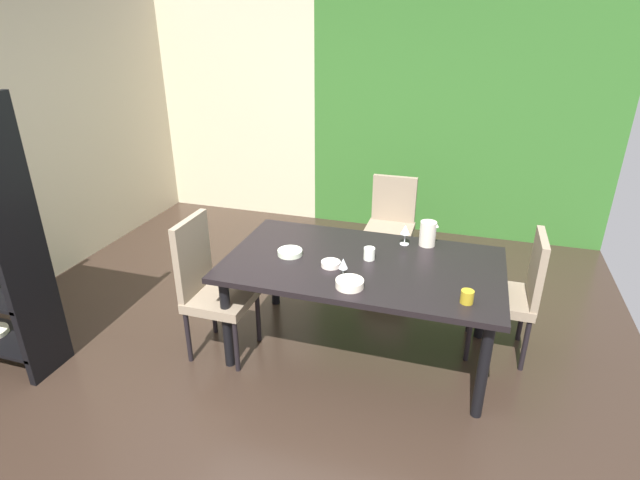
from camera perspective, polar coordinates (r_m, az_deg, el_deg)
ground_plane at (r=3.71m, az=-5.56°, el=-14.73°), size 5.28×6.00×0.02m
back_panel_interior at (r=6.32m, az=-9.65°, el=14.82°), size 2.04×0.10×2.63m
garden_window_panel at (r=5.68m, az=15.73°, el=13.22°), size 3.23×0.10×2.63m
dining_table at (r=3.53m, az=4.88°, el=-3.57°), size 1.92×1.09×0.74m
chair_left_near at (r=3.68m, az=-12.55°, el=-4.84°), size 0.44×0.44×1.05m
chair_head_far at (r=4.81m, az=8.10°, el=2.15°), size 0.44×0.45×0.93m
chair_right_far at (r=3.83m, az=21.36°, el=-5.31°), size 0.44×0.44×0.96m
wine_glass_south at (r=3.24m, az=2.67°, el=-2.79°), size 0.06×0.06×0.14m
wine_glass_near_shelf at (r=3.76m, az=9.73°, el=1.11°), size 0.07×0.07×0.16m
serving_bowl_east at (r=3.59m, az=-3.45°, el=-1.42°), size 0.18×0.18×0.04m
serving_bowl_west at (r=3.42m, az=1.24°, el=-2.74°), size 0.13×0.13×0.04m
serving_bowl_north at (r=3.17m, az=3.41°, el=-4.98°), size 0.18×0.18×0.05m
cup_rear at (r=3.12m, az=16.46°, el=-6.24°), size 0.08×0.08×0.08m
cup_near_window at (r=3.52m, az=5.66°, el=-1.56°), size 0.08×0.08×0.09m
pitcher_corner at (r=3.79m, az=12.23°, el=0.74°), size 0.14×0.12×0.19m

